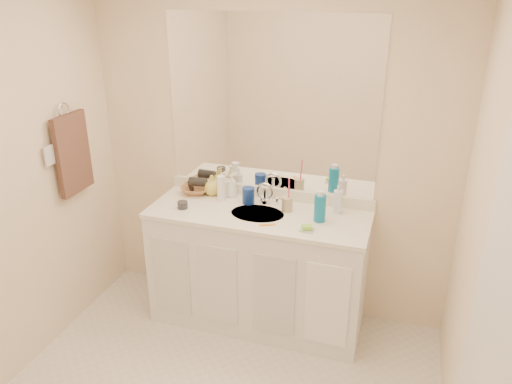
{
  "coord_description": "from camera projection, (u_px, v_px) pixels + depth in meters",
  "views": [
    {
      "loc": [
        0.94,
        -1.91,
        2.34
      ],
      "look_at": [
        0.0,
        0.97,
        1.05
      ],
      "focal_mm": 35.0,
      "sensor_mm": 36.0,
      "label": 1
    }
  ],
  "objects": [
    {
      "name": "soap_dish",
      "position": [
        307.0,
        230.0,
        3.15
      ],
      "size": [
        0.09,
        0.07,
        0.01
      ],
      "primitive_type": "cube",
      "rotation": [
        0.0,
        0.0,
        -0.03
      ],
      "color": "silver",
      "rests_on": "countertop"
    },
    {
      "name": "tan_cup",
      "position": [
        287.0,
        204.0,
        3.41
      ],
      "size": [
        0.1,
        0.1,
        0.1
      ],
      "primitive_type": "cylinder",
      "rotation": [
        0.0,
        0.0,
        -0.42
      ],
      "color": "tan",
      "rests_on": "countertop"
    },
    {
      "name": "orange_comb",
      "position": [
        267.0,
        225.0,
        3.23
      ],
      "size": [
        0.11,
        0.06,
        0.0
      ],
      "primitive_type": "cube",
      "rotation": [
        0.0,
        0.0,
        0.42
      ],
      "color": "orange",
      "rests_on": "countertop"
    },
    {
      "name": "faucet",
      "position": [
        265.0,
        196.0,
        3.53
      ],
      "size": [
        0.02,
        0.02,
        0.11
      ],
      "primitive_type": "cylinder",
      "color": "silver",
      "rests_on": "countertop"
    },
    {
      "name": "sink_basin",
      "position": [
        257.0,
        215.0,
        3.39
      ],
      "size": [
        0.37,
        0.37,
        0.02
      ],
      "primitive_type": "cylinder",
      "color": "beige",
      "rests_on": "countertop"
    },
    {
      "name": "towel_ring",
      "position": [
        64.0,
        110.0,
        3.29
      ],
      "size": [
        0.01,
        0.11,
        0.11
      ],
      "primitive_type": "torus",
      "rotation": [
        0.0,
        1.57,
        0.0
      ],
      "color": "silver",
      "rests_on": "wall_left"
    },
    {
      "name": "countertop",
      "position": [
        258.0,
        214.0,
        3.41
      ],
      "size": [
        1.52,
        0.57,
        0.03
      ],
      "primitive_type": "cube",
      "color": "white",
      "rests_on": "vanity_cabinet"
    },
    {
      "name": "vanity_cabinet",
      "position": [
        258.0,
        269.0,
        3.59
      ],
      "size": [
        1.5,
        0.55,
        0.85
      ],
      "primitive_type": "cube",
      "color": "white",
      "rests_on": "floor"
    },
    {
      "name": "blue_mug",
      "position": [
        248.0,
        196.0,
        3.52
      ],
      "size": [
        0.1,
        0.1,
        0.12
      ],
      "primitive_type": "cylinder",
      "rotation": [
        0.0,
        0.0,
        -0.18
      ],
      "color": "navy",
      "rests_on": "countertop"
    },
    {
      "name": "mouthwash_bottle",
      "position": [
        320.0,
        208.0,
        3.25
      ],
      "size": [
        0.1,
        0.1,
        0.18
      ],
      "primitive_type": "cylinder",
      "rotation": [
        0.0,
        0.0,
        -0.3
      ],
      "color": "#0D73A3",
      "rests_on": "countertop"
    },
    {
      "name": "hair_dryer",
      "position": [
        198.0,
        182.0,
        3.68
      ],
      "size": [
        0.13,
        0.07,
        0.06
      ],
      "primitive_type": "cylinder",
      "rotation": [
        0.0,
        1.57,
        0.08
      ],
      "color": "black",
      "rests_on": "wicker_basket"
    },
    {
      "name": "toothbrush",
      "position": [
        289.0,
        191.0,
        3.37
      ],
      "size": [
        0.02,
        0.04,
        0.19
      ],
      "primitive_type": "cylinder",
      "rotation": [
        0.14,
        0.0,
        0.22
      ],
      "color": "#E83D61",
      "rests_on": "tan_cup"
    },
    {
      "name": "hand_towel",
      "position": [
        73.0,
        154.0,
        3.4
      ],
      "size": [
        0.04,
        0.32,
        0.55
      ],
      "primitive_type": "cube",
      "color": "#36231D",
      "rests_on": "towel_ring"
    },
    {
      "name": "wall_right",
      "position": [
        487.0,
        287.0,
        2.02
      ],
      "size": [
        0.02,
        2.6,
        2.4
      ],
      "primitive_type": "cube",
      "color": "#F8E1C2",
      "rests_on": "floor"
    },
    {
      "name": "backsplash",
      "position": [
        269.0,
        193.0,
        3.62
      ],
      "size": [
        1.52,
        0.03,
        0.08
      ],
      "primitive_type": "cube",
      "color": "white",
      "rests_on": "countertop"
    },
    {
      "name": "mirror",
      "position": [
        271.0,
        105.0,
        3.38
      ],
      "size": [
        1.48,
        0.01,
        1.2
      ],
      "primitive_type": "cube",
      "color": "white",
      "rests_on": "wall_back"
    },
    {
      "name": "wall_back",
      "position": [
        270.0,
        155.0,
        3.52
      ],
      "size": [
        2.6,
        0.02,
        2.4
      ],
      "primitive_type": "cube",
      "color": "#F8E1C2",
      "rests_on": "floor"
    },
    {
      "name": "dark_jar",
      "position": [
        183.0,
        205.0,
        3.46
      ],
      "size": [
        0.08,
        0.08,
        0.05
      ],
      "primitive_type": "cylinder",
      "rotation": [
        0.0,
        0.0,
        0.14
      ],
      "color": "#2D2D33",
      "rests_on": "countertop"
    },
    {
      "name": "switch_plate",
      "position": [
        49.0,
        156.0,
        3.21
      ],
      "size": [
        0.01,
        0.08,
        0.13
      ],
      "primitive_type": "cube",
      "color": "silver",
      "rests_on": "wall_left"
    },
    {
      "name": "extra_white_bottle",
      "position": [
        221.0,
        188.0,
        3.56
      ],
      "size": [
        0.07,
        0.07,
        0.18
      ],
      "primitive_type": "cylinder",
      "rotation": [
        0.0,
        0.0,
        0.31
      ],
      "color": "white",
      "rests_on": "countertop"
    },
    {
      "name": "door",
      "position": [
        482.0,
        376.0,
        1.84
      ],
      "size": [
        0.02,
        0.82,
        2.0
      ],
      "primitive_type": "cube",
      "color": "white",
      "rests_on": "floor"
    },
    {
      "name": "green_soap",
      "position": [
        307.0,
        227.0,
        3.15
      ],
      "size": [
        0.08,
        0.07,
        0.02
      ],
      "primitive_type": "cube",
      "rotation": [
        0.0,
        0.0,
        0.41
      ],
      "color": "#8EE036",
      "rests_on": "soap_dish"
    },
    {
      "name": "clear_pump_bottle",
      "position": [
        338.0,
        202.0,
        3.37
      ],
      "size": [
        0.07,
        0.07,
        0.16
      ],
      "primitive_type": "cylinder",
      "rotation": [
        0.0,
        0.0,
        -0.14
      ],
      "color": "white",
      "rests_on": "countertop"
    },
    {
      "name": "wicker_basket",
      "position": [
        196.0,
        189.0,
        3.71
      ],
      "size": [
        0.26,
        0.26,
        0.05
      ],
      "primitive_type": "imported",
      "rotation": [
        0.0,
        0.0,
        0.22
      ],
      "color": "#9F6A40",
      "rests_on": "countertop"
    },
    {
      "name": "soap_bottle_white",
      "position": [
        232.0,
        186.0,
        3.62
      ],
      "size": [
        0.07,
        0.07,
        0.18
      ],
      "primitive_type": "imported",
      "rotation": [
        0.0,
        0.0,
        -0.11
      ],
      "color": "white",
      "rests_on": "countertop"
    },
    {
      "name": "soap_bottle_yellow",
      "position": [
        212.0,
        185.0,
        3.66
      ],
      "size": [
        0.15,
        0.15,
        0.15
      ],
      "primitive_type": "imported",
      "rotation": [
        0.0,
        0.0,
        0.28
      ],
      "color": "#D9CF54",
      "rests_on": "countertop"
    },
    {
      "name": "soap_bottle_cream",
      "position": [
        224.0,
        184.0,
        3.63
      ],
      "size": [
        0.1,
        0.11,
        0.19
      ],
      "primitive_type": "imported",
      "rotation": [
        0.0,
        0.0,
        -0.28
      ],
      "color": "#EDECC1",
      "rests_on": "countertop"
    }
  ]
}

